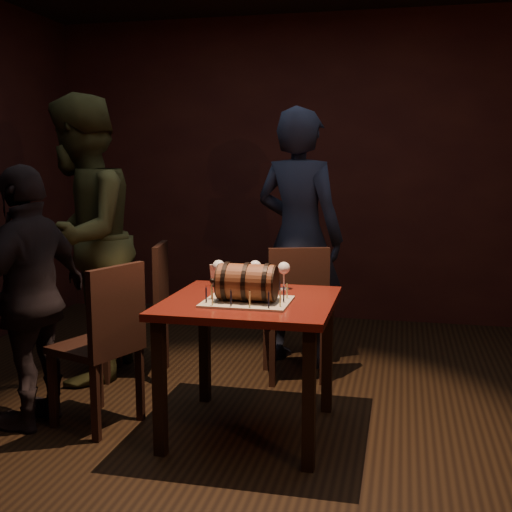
# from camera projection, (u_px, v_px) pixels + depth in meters

# --- Properties ---
(room_shell) EXTENTS (5.04, 5.04, 2.80)m
(room_shell) POSITION_uv_depth(u_px,v_px,m) (256.00, 177.00, 3.54)
(room_shell) COLOR black
(room_shell) RESTS_ON ground
(pub_table) EXTENTS (0.90, 0.90, 0.75)m
(pub_table) POSITION_uv_depth(u_px,v_px,m) (250.00, 319.00, 3.47)
(pub_table) COLOR #4A110C
(pub_table) RESTS_ON ground
(cake_board) EXTENTS (0.45, 0.35, 0.01)m
(cake_board) POSITION_uv_depth(u_px,v_px,m) (247.00, 302.00, 3.37)
(cake_board) COLOR #A69D86
(cake_board) RESTS_ON pub_table
(barrel_cake) EXTENTS (0.36, 0.21, 0.21)m
(barrel_cake) POSITION_uv_depth(u_px,v_px,m) (247.00, 282.00, 3.35)
(barrel_cake) COLOR brown
(barrel_cake) RESTS_ON cake_board
(birthday_candles) EXTENTS (0.40, 0.30, 0.09)m
(birthday_candles) POSITION_uv_depth(u_px,v_px,m) (247.00, 293.00, 3.36)
(birthday_candles) COLOR #EAE08C
(birthday_candles) RESTS_ON cake_board
(wine_glass_left) EXTENTS (0.07, 0.07, 0.16)m
(wine_glass_left) POSITION_uv_depth(u_px,v_px,m) (219.00, 267.00, 3.77)
(wine_glass_left) COLOR silver
(wine_glass_left) RESTS_ON pub_table
(wine_glass_mid) EXTENTS (0.07, 0.07, 0.16)m
(wine_glass_mid) POSITION_uv_depth(u_px,v_px,m) (255.00, 268.00, 3.75)
(wine_glass_mid) COLOR silver
(wine_glass_mid) RESTS_ON pub_table
(wine_glass_right) EXTENTS (0.07, 0.07, 0.16)m
(wine_glass_right) POSITION_uv_depth(u_px,v_px,m) (284.00, 269.00, 3.70)
(wine_glass_right) COLOR silver
(wine_glass_right) RESTS_ON pub_table
(pint_of_ale) EXTENTS (0.07, 0.07, 0.15)m
(pint_of_ale) POSITION_uv_depth(u_px,v_px,m) (235.00, 280.00, 3.63)
(pint_of_ale) COLOR silver
(pint_of_ale) RESTS_ON pub_table
(menu_card) EXTENTS (0.10, 0.05, 0.13)m
(menu_card) POSITION_uv_depth(u_px,v_px,m) (220.00, 275.00, 3.82)
(menu_card) COLOR white
(menu_card) RESTS_ON pub_table
(chair_back) EXTENTS (0.51, 0.51, 0.93)m
(chair_back) POSITION_uv_depth(u_px,v_px,m) (296.00, 306.00, 4.29)
(chair_back) COLOR black
(chair_back) RESTS_ON ground
(chair_left_rear) EXTENTS (0.47, 0.47, 0.93)m
(chair_left_rear) POSITION_uv_depth(u_px,v_px,m) (147.00, 303.00, 4.40)
(chair_left_rear) COLOR black
(chair_left_rear) RESTS_ON ground
(chair_left_front) EXTENTS (0.51, 0.51, 0.93)m
(chair_left_front) POSITION_uv_depth(u_px,v_px,m) (105.00, 337.00, 3.55)
(chair_left_front) COLOR black
(chair_left_front) RESTS_ON ground
(person_back) EXTENTS (0.79, 0.64, 1.86)m
(person_back) POSITION_uv_depth(u_px,v_px,m) (299.00, 238.00, 4.66)
(person_back) COLOR #181E31
(person_back) RESTS_ON ground
(person_left_rear) EXTENTS (0.85, 1.03, 1.92)m
(person_left_rear) POSITION_uv_depth(u_px,v_px,m) (81.00, 239.00, 4.31)
(person_left_rear) COLOR #393B1D
(person_left_rear) RESTS_ON ground
(person_left_front) EXTENTS (0.47, 0.90, 1.47)m
(person_left_front) POSITION_uv_depth(u_px,v_px,m) (31.00, 297.00, 3.57)
(person_left_front) COLOR black
(person_left_front) RESTS_ON ground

